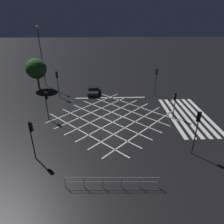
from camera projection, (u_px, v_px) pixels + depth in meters
ground_plane at (112, 117)px, 25.74m from camera, size 200.00×200.00×0.00m
road_markings at (154, 115)px, 26.28m from camera, size 16.57×20.73×0.01m
traffic_light_median_south at (175, 100)px, 24.60m from camera, size 0.36×0.39×3.40m
traffic_light_median_north at (47, 100)px, 24.05m from camera, size 0.36×0.39×3.68m
traffic_light_nw_cross at (32, 133)px, 17.14m from camera, size 0.36×0.39×3.87m
traffic_light_se_main at (156, 77)px, 31.35m from camera, size 0.39×0.36×4.39m
traffic_light_sw_main at (197, 124)px, 17.69m from camera, size 0.39×0.36×4.41m
traffic_light_ne_main at (57, 79)px, 30.55m from camera, size 0.39×0.36×4.20m
street_lamp_west at (40, 47)px, 33.89m from camera, size 0.50×0.50×10.33m
street_tree_near at (36, 69)px, 34.01m from camera, size 3.47×3.47×5.31m
waiting_car at (93, 90)px, 33.29m from camera, size 4.40×1.70×1.19m
pedestrian_railing at (112, 181)px, 14.96m from camera, size 0.35×7.11×1.05m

